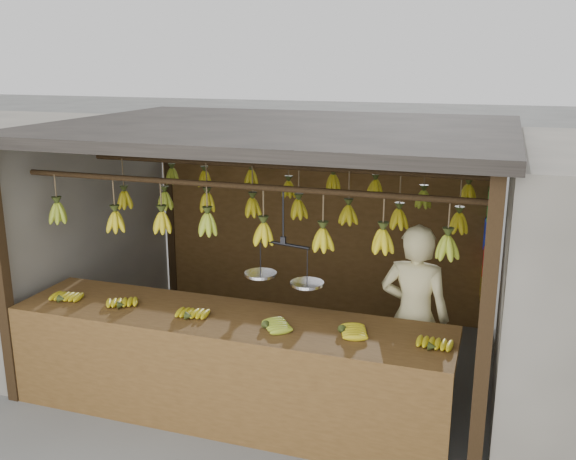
% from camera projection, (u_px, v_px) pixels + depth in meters
% --- Properties ---
extents(ground, '(80.00, 80.00, 0.00)m').
position_uv_depth(ground, '(279.00, 359.00, 6.59)').
color(ground, '#5B5B57').
extents(stall, '(4.30, 3.30, 2.40)m').
position_uv_depth(stall, '(289.00, 164.00, 6.38)').
color(stall, black).
rests_on(stall, ground).
extents(counter, '(3.76, 0.86, 0.96)m').
position_uv_depth(counter, '(222.00, 344.00, 5.29)').
color(counter, '#57391A').
rests_on(counter, ground).
extents(hanging_bananas, '(3.61, 2.23, 0.39)m').
position_uv_depth(hanging_bananas, '(278.00, 206.00, 6.17)').
color(hanging_bananas, '#92A523').
rests_on(hanging_bananas, ground).
extents(balance_scale, '(0.70, 0.36, 0.76)m').
position_uv_depth(balance_scale, '(283.00, 274.00, 5.21)').
color(balance_scale, black).
rests_on(balance_scale, ground).
extents(vendor, '(0.64, 0.45, 1.66)m').
position_uv_depth(vendor, '(414.00, 317.00, 5.53)').
color(vendor, beige).
rests_on(vendor, ground).
extents(bag_bundles, '(0.08, 0.26, 1.24)m').
position_uv_depth(bag_bundles, '(488.00, 245.00, 6.96)').
color(bag_bundles, '#199926').
rests_on(bag_bundles, ground).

